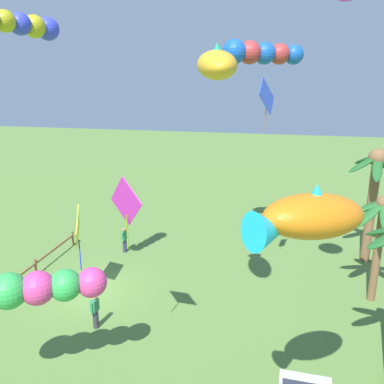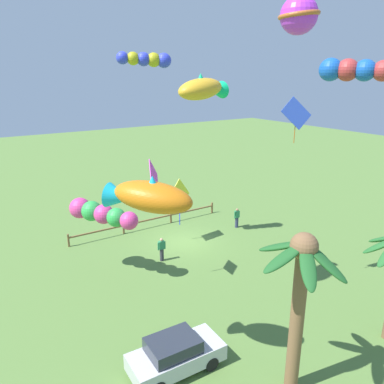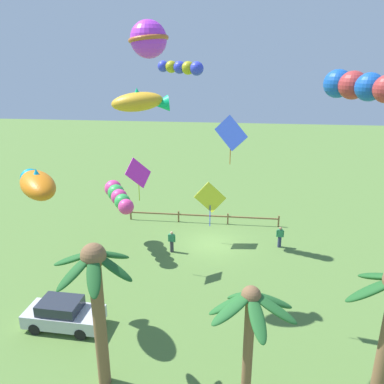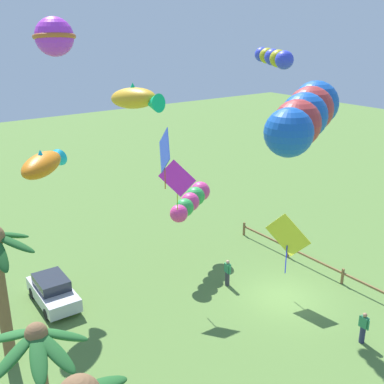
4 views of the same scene
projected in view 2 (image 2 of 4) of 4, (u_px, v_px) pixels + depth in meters
name	position (u px, v px, depth m)	size (l,w,h in m)	color
ground_plane	(185.00, 242.00, 27.26)	(120.00, 120.00, 0.00)	#567A38
palm_tree_2	(300.00, 282.00, 13.19)	(3.27, 3.30, 6.51)	brown
rail_fence	(148.00, 221.00, 29.58)	(12.61, 0.12, 0.95)	brown
parked_car_0	(175.00, 354.00, 15.24)	(3.96, 1.85, 1.51)	#BCBCC1
spectator_0	(162.00, 249.00, 24.29)	(0.55, 0.28, 1.59)	#38383D
spectator_1	(237.00, 218.00, 29.65)	(0.55, 0.26, 1.59)	#2D3351
kite_diamond_0	(296.00, 114.00, 18.33)	(1.54, 0.61, 2.27)	blue
kite_fish_1	(203.00, 89.00, 16.81)	(3.08, 1.89, 1.27)	gold
kite_tube_2	(360.00, 70.00, 21.22)	(3.13, 4.42, 1.33)	blue
kite_diamond_3	(179.00, 196.00, 26.36)	(2.31, 1.12, 3.53)	yellow
kite_tube_4	(146.00, 59.00, 22.88)	(3.22, 1.66, 0.96)	blue
kite_fish_5	(148.00, 196.00, 13.23)	(3.06, 3.31, 1.45)	orange
kite_tube_6	(101.00, 213.00, 21.58)	(2.96, 4.09, 1.36)	#E33B8B
kite_ball_7	(299.00, 15.00, 13.55)	(1.91, 1.90, 1.37)	#BE35DE
kite_diamond_8	(154.00, 177.00, 19.94)	(1.22, 1.63, 2.76)	#E42BCC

